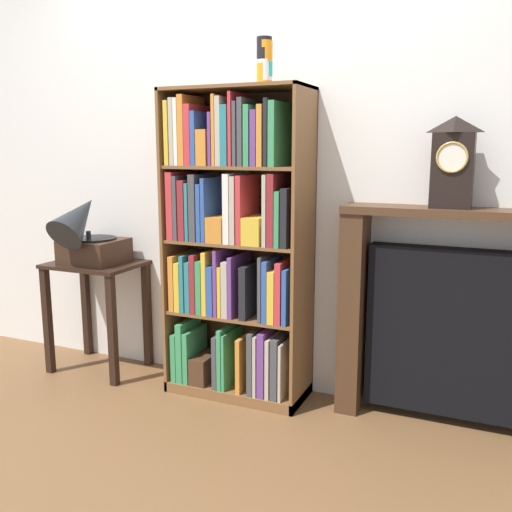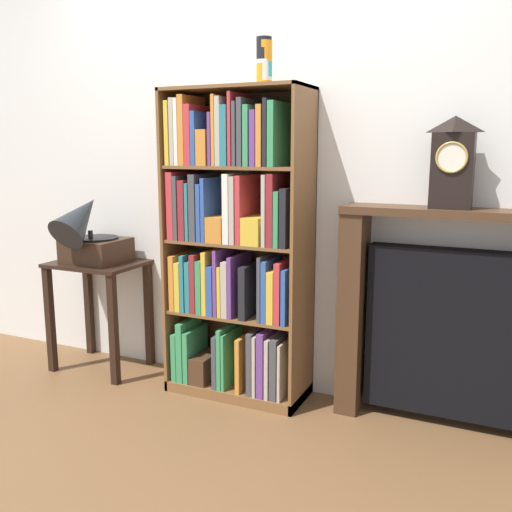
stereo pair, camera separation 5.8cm
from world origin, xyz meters
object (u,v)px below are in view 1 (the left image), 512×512
at_px(side_table_left, 97,291).
at_px(fireplace_mantel, 459,322).
at_px(cup_stack, 265,61).
at_px(gramophone, 87,234).
at_px(mantel_clock, 453,162).
at_px(bookshelf, 234,251).

height_order(side_table_left, fireplace_mantel, fireplace_mantel).
height_order(cup_stack, gramophone, cup_stack).
height_order(fireplace_mantel, mantel_clock, mantel_clock).
height_order(cup_stack, side_table_left, cup_stack).
relative_size(bookshelf, fireplace_mantel, 1.45).
bearing_deg(bookshelf, gramophone, -175.03).
distance_m(cup_stack, fireplace_mantel, 1.64).
bearing_deg(mantel_clock, side_table_left, -177.41).
height_order(bookshelf, mantel_clock, bookshelf).
bearing_deg(side_table_left, mantel_clock, 2.59).
xyz_separation_m(cup_stack, side_table_left, (-1.16, 0.02, -1.33)).
bearing_deg(cup_stack, bookshelf, 169.22).
distance_m(cup_stack, mantel_clock, 1.06).
bearing_deg(gramophone, fireplace_mantel, 4.80).
distance_m(bookshelf, cup_stack, 1.02).
xyz_separation_m(gramophone, mantel_clock, (2.09, 0.16, 0.45)).
height_order(bookshelf, fireplace_mantel, bookshelf).
distance_m(gramophone, fireplace_mantel, 2.20).
bearing_deg(gramophone, cup_stack, 2.28).
distance_m(gramophone, mantel_clock, 2.14).
xyz_separation_m(bookshelf, side_table_left, (-0.96, -0.02, -0.33)).
xyz_separation_m(bookshelf, gramophone, (-0.96, -0.08, 0.05)).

